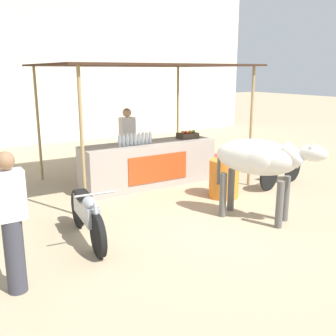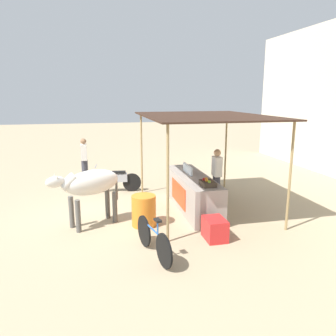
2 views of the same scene
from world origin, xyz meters
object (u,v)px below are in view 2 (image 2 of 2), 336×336
Objects in this scene: motorcycle_parked at (113,179)px; fruit_crate at (207,183)px; stall_counter at (192,193)px; bicycle_leaning at (153,240)px; water_barrel at (144,211)px; cow at (90,185)px; vendor_behind_counter at (217,177)px; passerby_on_street at (84,161)px; cooler_box at (215,229)px.

fruit_crate is at bearing 32.98° from motorcycle_parked.
motorcycle_parked is (-3.25, -2.11, -0.60)m from fruit_crate.
stall_counter reaches higher than bicycle_leaning.
cow is at bearing -103.72° from water_barrel.
fruit_crate is at bearing -30.49° from vendor_behind_counter.
passerby_on_street is at bearing -142.63° from motorcycle_parked.
fruit_crate is 2.85m from cow.
vendor_behind_counter is 3.58m from cow.
motorcycle_parked is at bearing -173.87° from bicycle_leaning.
vendor_behind_counter is at bearing 48.89° from passerby_on_street.
water_barrel is 1.59m from bicycle_leaning.
stall_counter is at bearing 101.67° from cow.
passerby_on_street is at bearing -166.44° from bicycle_leaning.
stall_counter is at bearing 43.14° from motorcycle_parked.
cooler_box is 4.64m from motorcycle_parked.
vendor_behind_counter is 0.92× the size of motorcycle_parked.
cooler_box is at bearing -8.80° from fruit_crate.
passerby_on_street is (-4.26, -1.46, 0.47)m from water_barrel.
cooler_box is at bearing 107.50° from bicycle_leaning.
passerby_on_street is (-1.19, -0.91, 0.42)m from motorcycle_parked.
vendor_behind_counter is 1.01× the size of bicycle_leaning.
motorcycle_parked is 1.56m from passerby_on_street.
passerby_on_street reaches higher than fruit_crate.
fruit_crate is (1.05, 0.05, 0.55)m from stall_counter.
stall_counter is 2.02m from cooler_box.
cow is 2.92m from motorcycle_parked.
vendor_behind_counter reaches higher than stall_counter.
water_barrel is at bearing -96.51° from fruit_crate.
cooler_box is (0.95, -0.15, -0.79)m from fruit_crate.
cow is (0.71, -3.51, 0.18)m from vendor_behind_counter.
stall_counter reaches higher than cooler_box.
fruit_crate is 0.27× the size of vendor_behind_counter.
water_barrel is 3.12m from motorcycle_parked.
vendor_behind_counter is at bearing 114.23° from water_barrel.
passerby_on_street reaches higher than motorcycle_parked.
cow is at bearing -14.17° from motorcycle_parked.
cooler_box is 3.12m from cow.
water_barrel is at bearing -59.83° from stall_counter.
stall_counter is 3.92× the size of water_barrel.
vendor_behind_counter is at bearing 53.83° from motorcycle_parked.
water_barrel is at bearing -65.77° from vendor_behind_counter.
bicycle_leaning is (4.66, 0.50, -0.08)m from motorcycle_parked.
cow is at bearing -99.77° from fruit_crate.
fruit_crate is 5.37m from passerby_on_street.
passerby_on_street reaches higher than cooler_box.
fruit_crate is 0.27× the size of bicycle_leaning.
vendor_behind_counter is 3.52m from bicycle_leaning.
cooler_box is (2.00, -0.10, -0.24)m from stall_counter.
vendor_behind_counter is (-1.19, 0.70, -0.18)m from fruit_crate.
water_barrel is 0.47× the size of bicycle_leaning.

